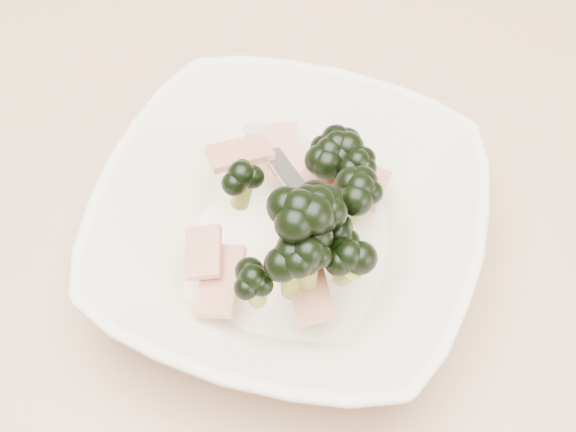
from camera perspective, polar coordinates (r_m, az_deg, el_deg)
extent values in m
cube|color=tan|center=(0.61, -9.90, -4.88)|extent=(1.20, 0.80, 0.04)
imported|color=beige|center=(0.56, 0.00, -1.00)|extent=(0.27, 0.27, 0.06)
cylinder|color=olive|center=(0.53, 3.48, -2.34)|extent=(0.02, 0.01, 0.03)
ellipsoid|color=black|center=(0.52, 3.58, -1.30)|extent=(0.03, 0.03, 0.03)
cylinder|color=olive|center=(0.54, -3.23, 1.80)|extent=(0.02, 0.02, 0.03)
ellipsoid|color=black|center=(0.52, -3.33, 2.98)|extent=(0.03, 0.03, 0.03)
cylinder|color=olive|center=(0.57, 4.81, 2.64)|extent=(0.01, 0.02, 0.03)
ellipsoid|color=black|center=(0.55, 4.97, 3.92)|extent=(0.03, 0.03, 0.02)
cylinder|color=olive|center=(0.52, 1.26, -2.49)|extent=(0.02, 0.03, 0.04)
ellipsoid|color=black|center=(0.49, 1.31, -0.93)|extent=(0.04, 0.04, 0.03)
cylinder|color=olive|center=(0.51, 1.33, -4.18)|extent=(0.02, 0.02, 0.05)
ellipsoid|color=black|center=(0.49, 1.39, -2.60)|extent=(0.03, 0.03, 0.03)
cylinder|color=olive|center=(0.51, 2.06, -0.72)|extent=(0.03, 0.02, 0.04)
ellipsoid|color=black|center=(0.49, 2.15, 0.87)|extent=(0.04, 0.04, 0.03)
cylinder|color=olive|center=(0.58, 4.12, 3.49)|extent=(0.02, 0.02, 0.03)
ellipsoid|color=black|center=(0.56, 4.26, 4.87)|extent=(0.04, 0.04, 0.03)
cylinder|color=olive|center=(0.54, 4.93, 0.46)|extent=(0.02, 0.02, 0.04)
ellipsoid|color=black|center=(0.52, 5.13, 2.03)|extent=(0.03, 0.03, 0.03)
cylinder|color=olive|center=(0.51, 0.27, -4.17)|extent=(0.02, 0.02, 0.04)
ellipsoid|color=black|center=(0.49, 0.28, -2.71)|extent=(0.04, 0.04, 0.03)
cylinder|color=olive|center=(0.57, 3.44, 3.84)|extent=(0.02, 0.02, 0.03)
ellipsoid|color=black|center=(0.56, 3.54, 5.08)|extent=(0.03, 0.03, 0.03)
cylinder|color=olive|center=(0.51, 0.77, -1.37)|extent=(0.02, 0.03, 0.05)
ellipsoid|color=black|center=(0.49, 0.81, 0.56)|extent=(0.04, 0.04, 0.03)
cylinder|color=olive|center=(0.52, 4.22, -4.08)|extent=(0.02, 0.02, 0.04)
ellipsoid|color=black|center=(0.50, 4.37, -2.81)|extent=(0.03, 0.03, 0.03)
cylinder|color=olive|center=(0.57, 2.91, 3.40)|extent=(0.02, 0.02, 0.03)
ellipsoid|color=black|center=(0.56, 2.99, 4.60)|extent=(0.04, 0.04, 0.03)
cylinder|color=olive|center=(0.52, -2.47, -5.52)|extent=(0.02, 0.02, 0.03)
ellipsoid|color=black|center=(0.50, -2.55, -4.42)|extent=(0.03, 0.03, 0.02)
cube|color=maroon|center=(0.57, 3.25, 2.28)|extent=(0.06, 0.04, 0.02)
cube|color=maroon|center=(0.59, -0.31, 4.69)|extent=(0.04, 0.05, 0.02)
cube|color=maroon|center=(0.58, 4.79, 2.43)|extent=(0.05, 0.04, 0.01)
cube|color=maroon|center=(0.58, -3.45, 4.50)|extent=(0.05, 0.05, 0.01)
cube|color=maroon|center=(0.54, -4.82, -4.60)|extent=(0.03, 0.06, 0.01)
cube|color=maroon|center=(0.54, -6.04, -2.59)|extent=(0.04, 0.04, 0.02)
cube|color=maroon|center=(0.52, 1.51, -5.17)|extent=(0.05, 0.06, 0.01)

